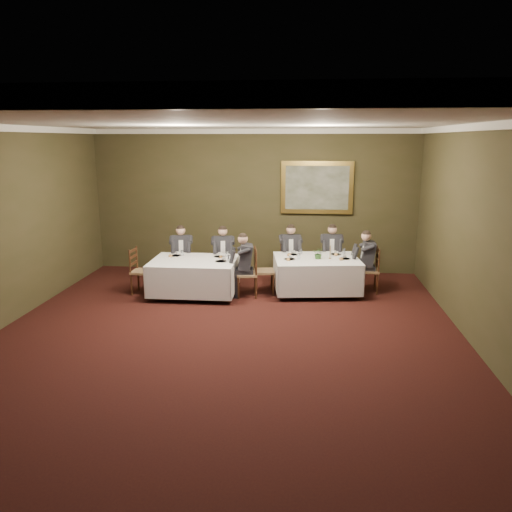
% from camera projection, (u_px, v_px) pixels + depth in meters
% --- Properties ---
extents(ground, '(10.00, 10.00, 0.00)m').
position_uv_depth(ground, '(221.00, 350.00, 7.90)').
color(ground, black).
rests_on(ground, ground).
extents(ceiling, '(8.00, 10.00, 0.10)m').
position_uv_depth(ceiling, '(218.00, 121.00, 7.10)').
color(ceiling, silver).
rests_on(ceiling, back_wall).
extents(back_wall, '(8.00, 0.10, 3.50)m').
position_uv_depth(back_wall, '(254.00, 201.00, 12.35)').
color(back_wall, '#36341B').
rests_on(back_wall, ground).
extents(front_wall, '(8.00, 0.10, 3.50)m').
position_uv_depth(front_wall, '(60.00, 428.00, 2.66)').
color(front_wall, '#36341B').
rests_on(front_wall, ground).
extents(right_wall, '(0.10, 10.00, 3.50)m').
position_uv_depth(right_wall, '(496.00, 247.00, 7.12)').
color(right_wall, '#36341B').
rests_on(right_wall, ground).
extents(crown_molding, '(8.00, 10.00, 0.12)m').
position_uv_depth(crown_molding, '(218.00, 126.00, 7.12)').
color(crown_molding, white).
rests_on(crown_molding, back_wall).
extents(table_main, '(1.96, 1.59, 0.67)m').
position_uv_depth(table_main, '(316.00, 272.00, 10.76)').
color(table_main, black).
rests_on(table_main, ground).
extents(table_second, '(1.81, 1.38, 0.67)m').
position_uv_depth(table_second, '(194.00, 274.00, 10.60)').
color(table_second, black).
rests_on(table_second, ground).
extents(chair_main_backleft, '(0.51, 0.49, 1.00)m').
position_uv_depth(chair_main_backleft, '(290.00, 269.00, 11.68)').
color(chair_main_backleft, olive).
rests_on(chair_main_backleft, ground).
extents(diner_main_backleft, '(0.48, 0.54, 1.35)m').
position_uv_depth(diner_main_backleft, '(290.00, 260.00, 11.62)').
color(diner_main_backleft, black).
rests_on(diner_main_backleft, chair_main_backleft).
extents(chair_main_backright, '(0.44, 0.42, 1.00)m').
position_uv_depth(chair_main_backright, '(331.00, 269.00, 11.71)').
color(chair_main_backright, olive).
rests_on(chair_main_backright, ground).
extents(diner_main_backright, '(0.42, 0.48, 1.35)m').
position_uv_depth(diner_main_backright, '(331.00, 259.00, 11.65)').
color(diner_main_backright, black).
rests_on(diner_main_backright, chair_main_backright).
extents(chair_main_endleft, '(0.48, 0.50, 1.00)m').
position_uv_depth(chair_main_endleft, '(264.00, 280.00, 10.76)').
color(chair_main_endleft, olive).
rests_on(chair_main_endleft, ground).
extents(chair_main_endright, '(0.42, 0.44, 1.00)m').
position_uv_depth(chair_main_endright, '(368.00, 279.00, 10.83)').
color(chair_main_endright, olive).
rests_on(chair_main_endright, ground).
extents(diner_main_endright, '(0.48, 0.42, 1.35)m').
position_uv_depth(diner_main_endright, '(368.00, 269.00, 10.78)').
color(diner_main_endright, black).
rests_on(diner_main_endright, chair_main_endright).
extents(chair_sec_backleft, '(0.51, 0.50, 1.00)m').
position_uv_depth(chair_sec_backleft, '(182.00, 270.00, 11.58)').
color(chair_sec_backleft, olive).
rests_on(chair_sec_backleft, ground).
extents(diner_sec_backleft, '(0.49, 0.55, 1.35)m').
position_uv_depth(diner_sec_backleft, '(182.00, 261.00, 11.52)').
color(diner_sec_backleft, black).
rests_on(diner_sec_backleft, chair_sec_backleft).
extents(chair_sec_backright, '(0.50, 0.48, 1.00)m').
position_uv_depth(chair_sec_backright, '(223.00, 271.00, 11.50)').
color(chair_sec_backright, olive).
rests_on(chair_sec_backright, ground).
extents(diner_sec_backright, '(0.47, 0.53, 1.35)m').
position_uv_depth(diner_sec_backright, '(223.00, 262.00, 11.43)').
color(diner_sec_backright, black).
rests_on(diner_sec_backright, chair_sec_backright).
extents(chair_sec_endright, '(0.48, 0.49, 1.00)m').
position_uv_depth(chair_sec_endright, '(247.00, 283.00, 10.54)').
color(chair_sec_endright, olive).
rests_on(chair_sec_endright, ground).
extents(diner_sec_endright, '(0.53, 0.46, 1.35)m').
position_uv_depth(diner_sec_endright, '(247.00, 273.00, 10.49)').
color(diner_sec_endright, black).
rests_on(diner_sec_endright, chair_sec_endright).
extents(chair_sec_endleft, '(0.44, 0.46, 1.00)m').
position_uv_depth(chair_sec_endleft, '(142.00, 280.00, 10.74)').
color(chair_sec_endleft, olive).
rests_on(chair_sec_endleft, ground).
extents(centerpiece, '(0.27, 0.25, 0.26)m').
position_uv_depth(centerpiece, '(319.00, 253.00, 10.60)').
color(centerpiece, '#2D5926').
rests_on(centerpiece, table_main).
extents(candlestick, '(0.06, 0.06, 0.43)m').
position_uv_depth(candlestick, '(330.00, 251.00, 10.61)').
color(candlestick, '#A77933').
rests_on(candlestick, table_main).
extents(place_setting_table_main, '(0.33, 0.31, 0.14)m').
position_uv_depth(place_setting_table_main, '(295.00, 253.00, 11.05)').
color(place_setting_table_main, white).
rests_on(place_setting_table_main, table_main).
extents(place_setting_table_second, '(0.33, 0.31, 0.14)m').
position_uv_depth(place_setting_table_second, '(178.00, 254.00, 10.95)').
color(place_setting_table_second, white).
rests_on(place_setting_table_second, table_second).
extents(painting, '(1.74, 0.09, 1.27)m').
position_uv_depth(painting, '(317.00, 188.00, 12.05)').
color(painting, gold).
rests_on(painting, back_wall).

